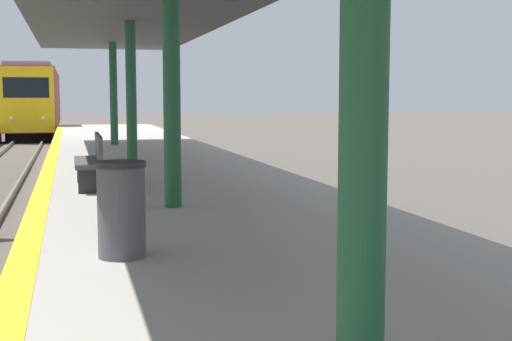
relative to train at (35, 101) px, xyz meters
name	(u,v)px	position (x,y,z in m)	size (l,w,h in m)	color
train	(35,101)	(0.00, 0.00, 0.00)	(2.84, 20.18, 4.28)	black
trash_bin	(122,209)	(2.59, -41.68, -0.83)	(0.49, 0.49, 0.94)	#4C4C51
bench	(92,159)	(2.47, -36.11, -0.81)	(0.44, 1.88, 0.92)	#4C4C51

